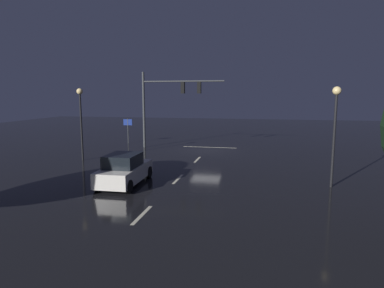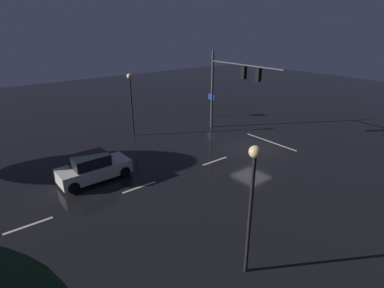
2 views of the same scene
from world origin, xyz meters
name	(u,v)px [view 1 (image 1 of 2)]	position (x,y,z in m)	size (l,w,h in m)	color
ground_plane	(206,151)	(0.00, 0.00, 0.00)	(80.00, 80.00, 0.00)	black
traffic_signal_assembly	(168,97)	(3.62, -0.95, 4.67)	(7.49, 0.47, 6.88)	#383A3D
lane_dash_far	(197,160)	(0.00, 4.00, 0.00)	(2.20, 0.16, 0.01)	beige
lane_dash_mid	(178,179)	(0.00, 10.00, 0.00)	(2.20, 0.16, 0.01)	beige
lane_dash_near	(142,215)	(0.00, 16.00, 0.00)	(2.20, 0.16, 0.01)	beige
stop_bar	(210,147)	(0.00, -2.13, 0.00)	(5.00, 0.16, 0.01)	beige
car_approaching	(124,170)	(2.57, 11.72, 0.80)	(1.98, 4.40, 1.70)	silver
street_lamp_left_kerb	(335,118)	(-8.38, 9.95, 3.67)	(0.44, 0.44, 5.27)	black
street_lamp_right_kerb	(81,111)	(8.35, 5.95, 3.69)	(0.44, 0.44, 5.30)	black
route_sign	(128,126)	(8.45, -3.07, 1.78)	(0.90, 0.09, 2.47)	#383A3D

